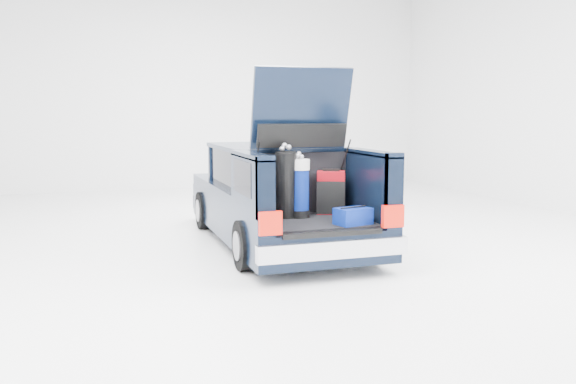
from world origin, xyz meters
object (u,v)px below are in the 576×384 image
object	(u,v)px
blue_golf_bag	(300,188)
car	(275,197)
red_suitcase	(331,193)
blue_duffel	(353,216)
black_golf_bag	(286,185)

from	to	relation	value
blue_golf_bag	car	bearing A→B (deg)	104.06
red_suitcase	blue_duffel	world-z (taller)	red_suitcase
black_golf_bag	blue_duffel	distance (m)	0.97
black_golf_bag	blue_golf_bag	bearing A→B (deg)	15.63
car	black_golf_bag	xyz separation A→B (m)	(-0.26, -1.33, 0.35)
car	blue_golf_bag	size ratio (longest dim) A/B	5.61
red_suitcase	blue_golf_bag	world-z (taller)	blue_golf_bag
black_golf_bag	blue_golf_bag	world-z (taller)	black_golf_bag
car	blue_duffel	world-z (taller)	car
car	blue_golf_bag	world-z (taller)	car
black_golf_bag	blue_duffel	bearing A→B (deg)	-25.36
blue_duffel	blue_golf_bag	bearing A→B (deg)	110.32
car	red_suitcase	bearing A→B (deg)	-72.19
car	red_suitcase	world-z (taller)	car
red_suitcase	blue_duffel	xyz separation A→B (m)	(-0.04, -0.79, -0.18)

